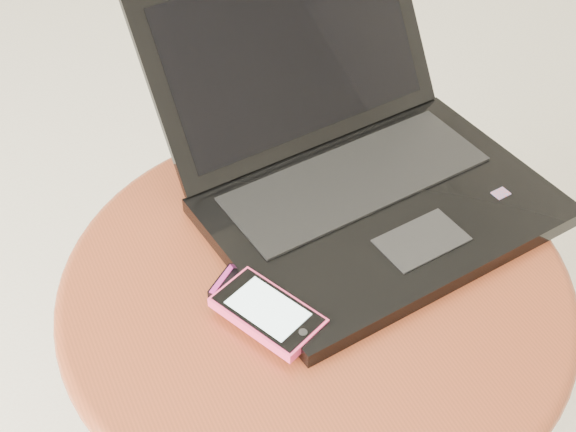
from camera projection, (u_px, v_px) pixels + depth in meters
name	position (u px, v px, depth m)	size (l,w,h in m)	color
table	(314.00, 333.00, 0.96)	(0.58, 0.58, 0.46)	maroon
laptop	(355.00, 163.00, 0.98)	(0.44, 0.45, 0.23)	black
phone_black	(267.00, 294.00, 0.87)	(0.12, 0.13, 0.01)	black
phone_pink	(268.00, 312.00, 0.84)	(0.10, 0.13, 0.01)	#FB3B74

